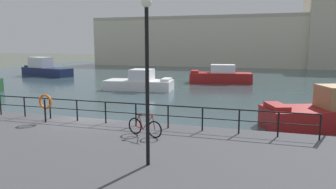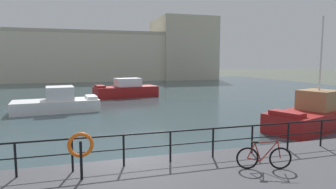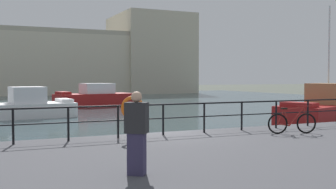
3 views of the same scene
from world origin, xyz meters
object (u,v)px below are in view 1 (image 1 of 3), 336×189
Objects in this scene: moored_blue_motorboat at (140,83)px; parked_bicycle at (145,127)px; harbor_building at (253,40)px; quay_lamp_post at (147,62)px; moored_cabin_cruiser at (220,76)px; moored_green_narrowboat at (45,69)px; moored_red_daysailer at (330,114)px; life_ring_stand at (45,103)px.

parked_bicycle is (7.39, -17.65, 0.38)m from moored_blue_motorboat.
harbor_building is 57.85m from parked_bicycle.
quay_lamp_post is at bearing -72.86° from moored_blue_motorboat.
moored_cabin_cruiser is 25.96m from parked_bicycle.
harbor_building is 32.40× the size of parked_bicycle.
harbor_building is 7.36× the size of moored_cabin_cruiser.
harbor_building is at bearing 105.60° from parked_bicycle.
moored_blue_motorboat is 20.82m from moored_green_narrowboat.
moored_red_daysailer is 0.98× the size of moored_cabin_cruiser.
harbor_building is 41.28m from moored_blue_motorboat.
harbor_building reaches higher than parked_bicycle.
moored_red_daysailer is at bearing -40.87° from moored_blue_motorboat.
moored_green_narrowboat reaches higher than moored_blue_motorboat.
harbor_building is at bearing -103.03° from moored_red_daysailer.
parked_bicycle is at bearing -91.60° from harbor_building.
moored_green_narrowboat is 33.17m from life_ring_stand.
quay_lamp_post is (-0.31, -60.73, -1.27)m from harbor_building.
moored_blue_motorboat reaches higher than parked_bicycle.
life_ring_stand is (-7.20, -56.81, -3.58)m from harbor_building.
moored_red_daysailer is at bearing 56.40° from parked_bicycle.
moored_green_narrowboat is at bearing 151.10° from parked_bicycle.
moored_cabin_cruiser is (6.87, 8.31, 0.08)m from moored_blue_motorboat.
moored_cabin_cruiser is at bearing 93.59° from quay_lamp_post.
harbor_building is at bearing -117.34° from moored_green_narrowboat.
parked_bicycle is at bearing 113.15° from quay_lamp_post.
moored_cabin_cruiser is (25.47, -1.05, -0.17)m from moored_green_narrowboat.
life_ring_stand is at bearing 2.49° from moored_red_daysailer.
quay_lamp_post is at bearing -49.64° from parked_bicycle.
moored_red_daysailer reaches higher than moored_blue_motorboat.
harbor_building reaches higher than quay_lamp_post.
quay_lamp_post is (27.29, -30.06, 3.03)m from moored_green_narrowboat.
moored_green_narrowboat is (-18.60, 9.36, 0.24)m from moored_blue_motorboat.
moored_red_daysailer reaches higher than parked_bicycle.
moored_red_daysailer is 4.30× the size of parked_bicycle.
parked_bicycle is 0.33× the size of quay_lamp_post.
quay_lamp_post reaches higher than moored_green_narrowboat.
moored_green_narrowboat is 5.11× the size of parked_bicycle.
moored_cabin_cruiser is at bearing -86.12° from moored_red_daysailer.
parked_bicycle is 1.22× the size of life_ring_stand.
moored_green_narrowboat is at bearing -131.98° from harbor_building.
moored_red_daysailer reaches higher than moored_green_narrowboat.
moored_green_narrowboat is at bearing -51.14° from moored_red_daysailer.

